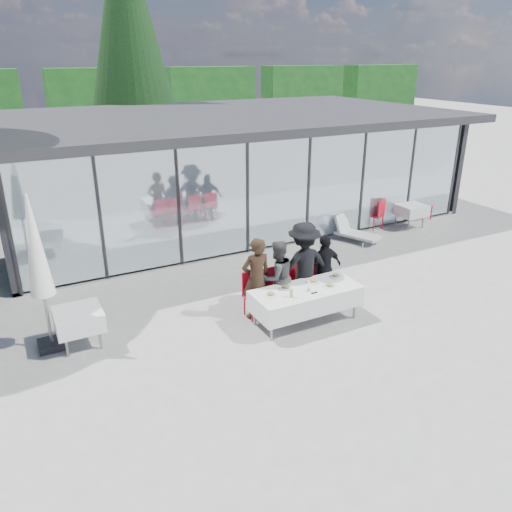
{
  "coord_description": "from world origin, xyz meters",
  "views": [
    {
      "loc": [
        -4.78,
        -7.64,
        5.16
      ],
      "look_at": [
        -0.18,
        1.2,
        1.14
      ],
      "focal_mm": 35.0,
      "sensor_mm": 36.0,
      "label": 1
    }
  ],
  "objects": [
    {
      "name": "ground",
      "position": [
        0.0,
        0.0,
        0.0
      ],
      "size": [
        90.0,
        90.0,
        0.0
      ],
      "primitive_type": "plane",
      "color": "#9D9B95",
      "rests_on": "ground"
    },
    {
      "name": "juice_bottle",
      "position": [
        -0.11,
        -0.18,
        0.83
      ],
      "size": [
        0.06,
        0.06,
        0.16
      ],
      "primitive_type": "cylinder",
      "color": "#94C752",
      "rests_on": "dining_table"
    },
    {
      "name": "diner_a",
      "position": [
        -0.46,
        0.65,
        0.89
      ],
      "size": [
        0.66,
        0.66,
        1.78
      ],
      "primitive_type": "imported",
      "rotation": [
        0.0,
        0.0,
        3.13
      ],
      "color": "#322116",
      "rests_on": "ground"
    },
    {
      "name": "pavilion",
      "position": [
        2.0,
        8.16,
        2.15
      ],
      "size": [
        14.8,
        8.8,
        3.44
      ],
      "color": "gray",
      "rests_on": "ground"
    },
    {
      "name": "drinking_glasses",
      "position": [
        0.33,
        -0.13,
        0.8
      ],
      "size": [
        0.07,
        0.07,
        0.1
      ],
      "color": "silver",
      "rests_on": "dining_table"
    },
    {
      "name": "spare_chair_a",
      "position": [
        7.66,
        4.14,
        0.54
      ],
      "size": [
        0.51,
        0.51,
        0.97
      ],
      "color": "red",
      "rests_on": "ground"
    },
    {
      "name": "plate_b",
      "position": [
        0.01,
        0.22,
        0.77
      ],
      "size": [
        0.28,
        0.28,
        0.07
      ],
      "color": "white",
      "rests_on": "dining_table"
    },
    {
      "name": "spare_chair_b",
      "position": [
        5.63,
        3.99,
        0.54
      ],
      "size": [
        0.57,
        0.57,
        0.97
      ],
      "color": "red",
      "rests_on": "ground"
    },
    {
      "name": "diner_chair_d",
      "position": [
        1.24,
        0.75,
        0.54
      ],
      "size": [
        0.44,
        0.44,
        0.97
      ],
      "color": "red",
      "rests_on": "ground"
    },
    {
      "name": "diner_c",
      "position": [
        0.69,
        0.65,
        0.96
      ],
      "size": [
        1.32,
        1.32,
        1.93
      ],
      "primitive_type": "imported",
      "rotation": [
        0.0,
        0.0,
        3.08
      ],
      "color": "black",
      "rests_on": "ground"
    },
    {
      "name": "market_umbrella",
      "position": [
        -4.45,
        1.39,
        1.89
      ],
      "size": [
        0.5,
        0.5,
        3.0
      ],
      "color": "black",
      "rests_on": "ground"
    },
    {
      "name": "plate_d",
      "position": [
        1.24,
        0.21,
        0.77
      ],
      "size": [
        0.28,
        0.28,
        0.07
      ],
      "color": "white",
      "rests_on": "dining_table"
    },
    {
      "name": "diner_b",
      "position": [
        0.04,
        0.65,
        0.82
      ],
      "size": [
        0.86,
        0.86,
        1.63
      ],
      "primitive_type": "imported",
      "rotation": [
        0.0,
        0.0,
        3.23
      ],
      "color": "#444444",
      "rests_on": "ground"
    },
    {
      "name": "treeline",
      "position": [
        -2.0,
        28.0,
        2.2
      ],
      "size": [
        62.5,
        2.0,
        4.4
      ],
      "color": "#123A14",
      "rests_on": "ground"
    },
    {
      "name": "diner_chair_c",
      "position": [
        0.69,
        0.75,
        0.54
      ],
      "size": [
        0.44,
        0.44,
        0.97
      ],
      "color": "red",
      "rests_on": "ground"
    },
    {
      "name": "spare_table_left",
      "position": [
        -3.94,
        1.21,
        0.55
      ],
      "size": [
        0.86,
        0.86,
        0.74
      ],
      "color": "silver",
      "rests_on": "ground"
    },
    {
      "name": "diner_chair_a",
      "position": [
        -0.46,
        0.75,
        0.54
      ],
      "size": [
        0.44,
        0.44,
        0.97
      ],
      "color": "red",
      "rests_on": "ground"
    },
    {
      "name": "spare_table_right",
      "position": [
        6.71,
        3.7,
        0.55
      ],
      "size": [
        0.86,
        0.86,
        0.74
      ],
      "color": "silver",
      "rests_on": "ground"
    },
    {
      "name": "diner_d",
      "position": [
        1.24,
        0.65,
        0.78
      ],
      "size": [
        1.01,
        1.01,
        1.56
      ],
      "primitive_type": "imported",
      "rotation": [
        0.0,
        0.0,
        3.25
      ],
      "color": "black",
      "rests_on": "ground"
    },
    {
      "name": "plate_c",
      "position": [
        0.66,
        0.2,
        0.77
      ],
      "size": [
        0.28,
        0.28,
        0.07
      ],
      "color": "white",
      "rests_on": "dining_table"
    },
    {
      "name": "lounger",
      "position": [
        4.34,
        3.55,
        0.26
      ],
      "size": [
        1.08,
        1.46,
        0.72
      ],
      "color": "silver",
      "rests_on": "ground"
    },
    {
      "name": "conifer_tree",
      "position": [
        0.5,
        13.0,
        5.99
      ],
      "size": [
        4.0,
        4.0,
        10.5
      ],
      "color": "#382316",
      "rests_on": "ground"
    },
    {
      "name": "plate_a",
      "position": [
        -0.43,
        0.08,
        0.77
      ],
      "size": [
        0.28,
        0.28,
        0.07
      ],
      "color": "white",
      "rests_on": "dining_table"
    },
    {
      "name": "folded_eyeglasses",
      "position": [
        0.39,
        -0.24,
        0.76
      ],
      "size": [
        0.14,
        0.03,
        0.01
      ],
      "primitive_type": "cube",
      "color": "black",
      "rests_on": "dining_table"
    },
    {
      "name": "plate_extra",
      "position": [
        0.84,
        -0.13,
        0.77
      ],
      "size": [
        0.28,
        0.28,
        0.07
      ],
      "color": "white",
      "rests_on": "dining_table"
    },
    {
      "name": "diner_chair_b",
      "position": [
        0.04,
        0.75,
        0.54
      ],
      "size": [
        0.44,
        0.44,
        0.97
      ],
      "color": "red",
      "rests_on": "ground"
    },
    {
      "name": "dining_table",
      "position": [
        0.36,
        0.0,
        0.54
      ],
      "size": [
        2.26,
        0.96,
        0.75
      ],
      "color": "silver",
      "rests_on": "ground"
    }
  ]
}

